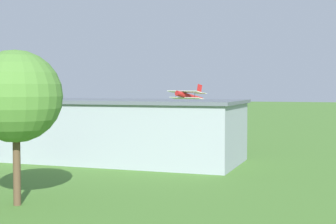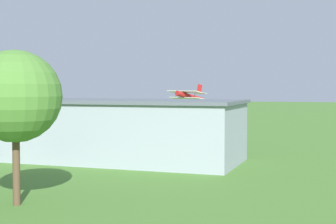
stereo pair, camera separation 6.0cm
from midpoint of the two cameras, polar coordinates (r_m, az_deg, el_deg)
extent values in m
plane|color=#47752D|center=(90.20, 4.33, -2.29)|extent=(400.00, 400.00, 0.00)
cube|color=#99A3AD|center=(56.20, -6.86, -2.16)|extent=(29.09, 11.85, 6.25)
cube|color=slate|center=(56.02, -6.88, 1.20)|extent=(29.71, 12.47, 0.35)
cube|color=#384251|center=(61.23, -4.59, -2.28)|extent=(10.00, 0.48, 5.13)
cylinder|color=#B21E1E|center=(92.21, 2.37, 1.73)|extent=(4.03, 6.08, 2.19)
cone|color=black|center=(89.79, 0.80, 1.25)|extent=(0.97, 1.03, 0.78)
cube|color=silver|center=(91.70, 2.05, 1.54)|extent=(7.15, 4.98, 0.42)
cube|color=silver|center=(91.24, 1.77, 2.27)|extent=(7.15, 4.98, 0.42)
cube|color=#B21E1E|center=(94.10, 3.51, 2.68)|extent=(0.75, 1.21, 1.49)
cube|color=silver|center=(94.25, 3.59, 2.10)|extent=(2.70, 2.07, 0.26)
cylinder|color=black|center=(92.64, 1.78, 0.92)|extent=(0.44, 0.62, 0.64)
cylinder|color=black|center=(91.30, 2.62, 0.89)|extent=(0.44, 0.62, 0.64)
cylinder|color=#332D28|center=(93.16, 0.89, 1.92)|extent=(0.23, 0.33, 1.26)
cylinder|color=#332D28|center=(89.81, 2.97, 1.89)|extent=(0.23, 0.33, 1.26)
cube|color=slate|center=(72.35, -15.90, -3.07)|extent=(2.47, 4.35, 0.79)
cube|color=#2D3842|center=(72.29, -15.91, -2.55)|extent=(1.95, 2.53, 0.53)
cylinder|color=black|center=(70.77, -16.14, -3.52)|extent=(0.33, 0.67, 0.64)
cylinder|color=black|center=(72.01, -17.18, -3.43)|extent=(0.33, 0.67, 0.64)
cylinder|color=black|center=(72.81, -14.63, -3.33)|extent=(0.33, 0.67, 0.64)
cylinder|color=black|center=(74.01, -15.67, -3.25)|extent=(0.33, 0.67, 0.64)
cylinder|color=orange|center=(72.50, -11.39, -3.25)|extent=(0.32, 0.32, 0.83)
cylinder|color=#3F3F47|center=(72.43, -11.40, -2.69)|extent=(0.38, 0.38, 0.59)
sphere|color=#D8AD84|center=(72.39, -11.40, -2.37)|extent=(0.22, 0.22, 0.22)
cylinder|color=#3F3F47|center=(74.24, -9.01, -3.11)|extent=(0.37, 0.37, 0.77)
cylinder|color=beige|center=(74.18, -9.02, -2.60)|extent=(0.44, 0.44, 0.55)
sphere|color=brown|center=(74.15, -9.02, -2.31)|extent=(0.21, 0.21, 0.21)
cylinder|color=brown|center=(35.99, -16.51, -5.64)|extent=(0.50, 0.50, 5.48)
sphere|color=#4C7F33|center=(35.62, -16.61, 1.69)|extent=(6.19, 6.19, 6.19)
camera|label=1|loc=(0.03, -90.02, 0.00)|focal=54.84mm
camera|label=2|loc=(0.03, 89.98, 0.00)|focal=54.84mm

